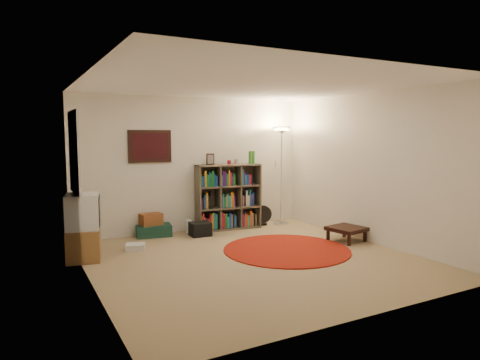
% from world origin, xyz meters
% --- Properties ---
extents(room, '(4.54, 4.54, 2.54)m').
position_xyz_m(room, '(-0.05, 0.05, 1.26)').
color(room, '#9A7F5A').
rests_on(room, ground).
extents(bookshelf, '(1.27, 0.47, 1.49)m').
position_xyz_m(bookshelf, '(0.58, 2.02, 0.60)').
color(bookshelf, brown).
rests_on(bookshelf, ground).
extents(floor_lamp, '(0.46, 0.46, 1.97)m').
position_xyz_m(floor_lamp, '(1.73, 1.89, 1.63)').
color(floor_lamp, white).
rests_on(floor_lamp, ground).
extents(floor_fan, '(0.35, 0.23, 0.40)m').
position_xyz_m(floor_fan, '(1.36, 1.98, 0.20)').
color(floor_fan, black).
rests_on(floor_fan, ground).
extents(tv_stand, '(0.57, 0.73, 0.95)m').
position_xyz_m(tv_stand, '(-2.16, 1.19, 0.46)').
color(tv_stand, brown).
rests_on(tv_stand, ground).
extents(dvd_box, '(0.35, 0.32, 0.10)m').
position_xyz_m(dvd_box, '(-1.38, 1.32, 0.05)').
color(dvd_box, silver).
rests_on(dvd_box, ground).
extents(suitcase, '(0.68, 0.50, 0.20)m').
position_xyz_m(suitcase, '(-0.85, 2.10, 0.10)').
color(suitcase, '#14372B').
rests_on(suitcase, ground).
extents(wicker_basket, '(0.39, 0.30, 0.21)m').
position_xyz_m(wicker_basket, '(-0.89, 2.13, 0.30)').
color(wicker_basket, brown).
rests_on(wicker_basket, suitcase).
extents(duffel_bag, '(0.36, 0.31, 0.24)m').
position_xyz_m(duffel_bag, '(-0.11, 1.72, 0.12)').
color(duffel_bag, black).
rests_on(duffel_bag, ground).
extents(paper_towel, '(0.14, 0.14, 0.24)m').
position_xyz_m(paper_towel, '(-0.20, 2.04, 0.12)').
color(paper_towel, white).
rests_on(paper_towel, ground).
extents(red_rug, '(1.99, 1.99, 0.02)m').
position_xyz_m(red_rug, '(0.71, 0.19, 0.01)').
color(red_rug, maroon).
rests_on(red_rug, ground).
extents(side_table, '(0.63, 0.63, 0.25)m').
position_xyz_m(side_table, '(1.93, 0.17, 0.21)').
color(side_table, black).
rests_on(side_table, ground).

